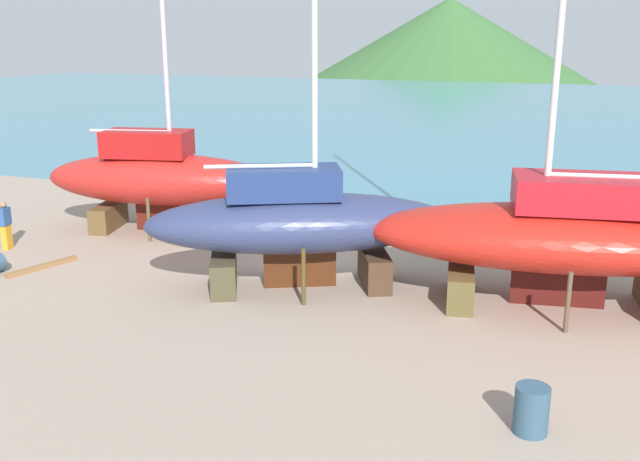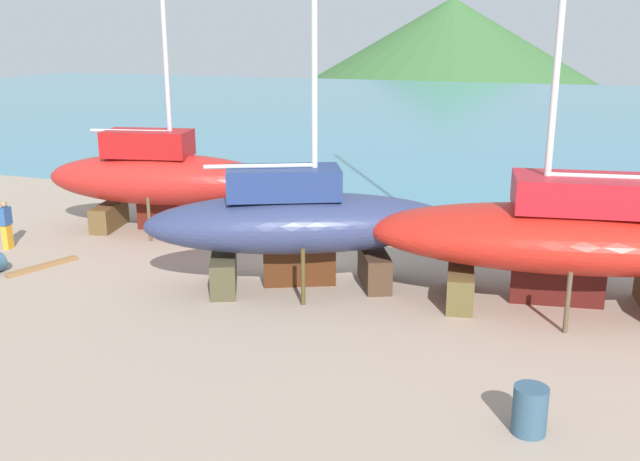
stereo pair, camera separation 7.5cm
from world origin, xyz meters
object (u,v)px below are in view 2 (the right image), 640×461
object	(u,v)px
sailboat_small_center	(160,177)
worker	(6,224)
sailboat_mid_port	(298,221)
barrel_rust_far	(530,410)
sailboat_large_starboard	(564,235)

from	to	relation	value
sailboat_small_center	worker	xyz separation A→B (m)	(-3.76, -3.79, -1.16)
sailboat_mid_port	worker	xyz separation A→B (m)	(-10.74, 0.23, -1.12)
sailboat_small_center	barrel_rust_far	distance (m)	17.09
worker	barrel_rust_far	bearing A→B (deg)	151.48
worker	sailboat_mid_port	bearing A→B (deg)	169.42
sailboat_mid_port	worker	bearing A→B (deg)	153.99
sailboat_small_center	barrel_rust_far	world-z (taller)	sailboat_small_center
worker	sailboat_small_center	bearing A→B (deg)	-144.13
sailboat_mid_port	barrel_rust_far	xyz separation A→B (m)	(6.86, -5.89, -1.52)
sailboat_large_starboard	barrel_rust_far	distance (m)	7.00
barrel_rust_far	sailboat_small_center	bearing A→B (deg)	144.39
sailboat_mid_port	worker	distance (m)	10.80
sailboat_small_center	sailboat_large_starboard	distance (m)	14.48
sailboat_mid_port	barrel_rust_far	distance (m)	9.17
sailboat_large_starboard	worker	xyz separation A→B (m)	(-17.91, -0.70, -1.15)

